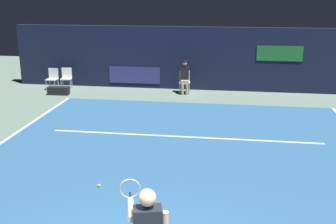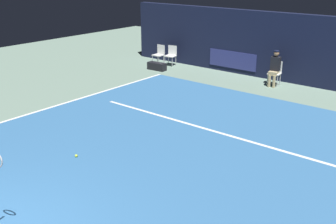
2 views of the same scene
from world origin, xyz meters
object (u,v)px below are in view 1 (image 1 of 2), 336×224
(line_judge_on_chair, at_px, (185,77))
(courtside_chair_near, at_px, (66,77))
(tennis_ball, at_px, (99,185))
(equipment_bag, at_px, (59,91))
(courtside_chair_far, at_px, (52,78))

(line_judge_on_chair, distance_m, courtside_chair_near, 5.03)
(tennis_ball, distance_m, equipment_bag, 8.69)
(courtside_chair_near, xyz_separation_m, tennis_ball, (4.14, -8.73, -0.46))
(line_judge_on_chair, xyz_separation_m, courtside_chair_far, (-5.56, -0.07, -0.18))
(line_judge_on_chair, relative_size, tennis_ball, 19.41)
(line_judge_on_chair, height_order, courtside_chair_near, line_judge_on_chair)
(courtside_chair_far, bearing_deg, equipment_bag, -55.14)
(line_judge_on_chair, relative_size, equipment_bag, 1.57)
(courtside_chair_far, distance_m, tennis_ball, 9.74)
(line_judge_on_chair, distance_m, equipment_bag, 5.08)
(courtside_chair_near, distance_m, tennis_ball, 9.67)
(courtside_chair_far, relative_size, tennis_ball, 12.94)
(courtside_chair_near, height_order, courtside_chair_far, same)
(line_judge_on_chair, xyz_separation_m, courtside_chair_near, (-5.03, 0.13, -0.18))
(courtside_chair_near, bearing_deg, courtside_chair_far, -159.44)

